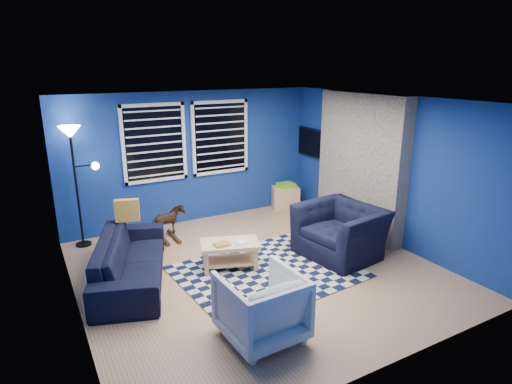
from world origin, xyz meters
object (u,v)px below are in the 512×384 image
(cabinet, at_px, (285,197))
(armchair_big, at_px, (340,231))
(tv, at_px, (314,143))
(sofa, at_px, (131,259))
(floor_lamp, at_px, (73,149))
(rocking_horse, at_px, (168,222))
(coffee_table, at_px, (230,249))
(armchair_bent, at_px, (261,306))

(cabinet, bearing_deg, armchair_big, -81.71)
(tv, distance_m, cabinet, 1.29)
(sofa, distance_m, cabinet, 4.02)
(sofa, xyz_separation_m, floor_lamp, (-0.41, 1.65, 1.34))
(armchair_big, xyz_separation_m, rocking_horse, (-2.21, 1.95, -0.07))
(floor_lamp, bearing_deg, tv, -3.08)
(coffee_table, bearing_deg, floor_lamp, 132.25)
(tv, xyz_separation_m, sofa, (-4.16, -1.40, -1.08))
(tv, height_order, armchair_bent, tv)
(rocking_horse, relative_size, floor_lamp, 0.31)
(armchair_bent, xyz_separation_m, floor_lamp, (-1.36, 3.70, 1.27))
(rocking_horse, bearing_deg, tv, -105.77)
(armchair_bent, bearing_deg, floor_lamp, -72.15)
(coffee_table, height_order, cabinet, cabinet)
(armchair_big, bearing_deg, sofa, -112.67)
(sofa, height_order, armchair_big, armchair_big)
(armchair_big, distance_m, coffee_table, 1.80)
(sofa, xyz_separation_m, rocking_horse, (0.92, 1.18, 0.01))
(sofa, bearing_deg, rocking_horse, -19.15)
(armchair_bent, height_order, floor_lamp, floor_lamp)
(sofa, distance_m, floor_lamp, 2.16)
(cabinet, bearing_deg, tv, -5.77)
(rocking_horse, relative_size, cabinet, 0.96)
(coffee_table, relative_size, cabinet, 1.52)
(armchair_big, relative_size, coffee_table, 1.27)
(armchair_big, distance_m, rocking_horse, 2.95)
(armchair_big, height_order, coffee_table, armchair_big)
(cabinet, distance_m, floor_lamp, 4.31)
(coffee_table, xyz_separation_m, floor_lamp, (-1.80, 1.98, 1.36))
(armchair_big, relative_size, armchair_bent, 1.44)
(tv, xyz_separation_m, armchair_bent, (-3.22, -3.46, -1.01))
(armchair_bent, xyz_separation_m, coffee_table, (0.44, 1.72, -0.09))
(sofa, relative_size, cabinet, 3.39)
(sofa, height_order, coffee_table, sofa)
(tv, height_order, sofa, tv)
(sofa, xyz_separation_m, armchair_big, (3.13, -0.78, 0.08))
(armchair_big, height_order, cabinet, armchair_big)
(coffee_table, relative_size, floor_lamp, 0.48)
(floor_lamp, bearing_deg, cabinet, 0.05)
(floor_lamp, bearing_deg, rocking_horse, -19.45)
(armchair_big, distance_m, armchair_bent, 2.53)
(sofa, bearing_deg, armchair_big, -85.25)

